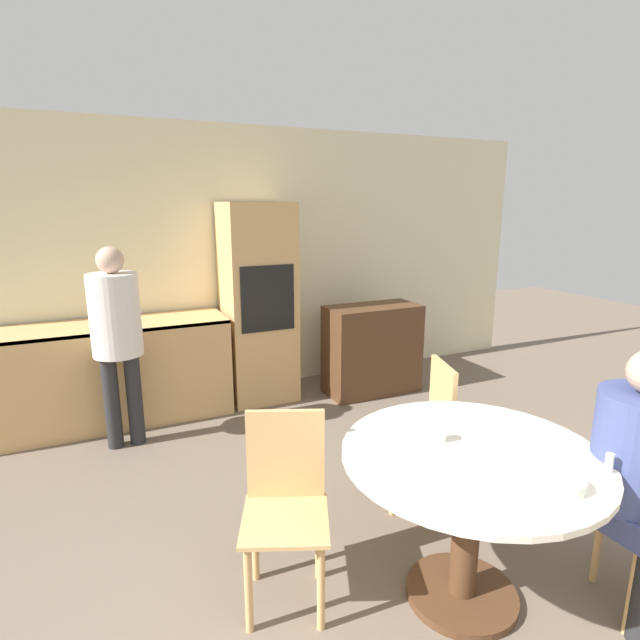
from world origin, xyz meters
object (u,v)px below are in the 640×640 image
Objects in this scene: oven_unit at (258,303)px; sideboard at (372,349)px; chair_far_left at (286,496)px; cup at (440,434)px; person_standing at (116,328)px; dining_table at (469,494)px; chair_far_right at (426,424)px; bowl_near at (561,483)px.

oven_unit is 2.02× the size of sideboard.
cup is (0.68, -0.27, 0.30)m from chair_far_left.
oven_unit is 1.20× the size of person_standing.
dining_table is at bearing -6.03° from chair_far_left.
cup is at bearing -15.33° from chair_far_right.
dining_table is at bearing -64.64° from cup.
bowl_near is at bearing -87.08° from oven_unit.
bowl_near is (-0.90, -2.94, 0.36)m from sideboard.
sideboard is 5.13× the size of bowl_near.
dining_table is 6.52× the size of bowl_near.
person_standing is at bearing -115.28° from chair_far_right.
cup reaches higher than bowl_near.
oven_unit reaches higher than cup.
person_standing is (-0.60, 1.96, 0.45)m from chair_far_left.
sideboard is 2.67m from cup.
chair_far_right is at bearing -79.15° from oven_unit.
chair_far_right is 1.22m from bowl_near.
chair_far_right is (1.10, 0.37, 0.00)m from chair_far_left.
sideboard reaches higher than dining_table.
person_standing is (-1.35, 2.37, 0.40)m from dining_table.
sideboard is 2.42m from person_standing.
chair_far_left is 12.02× the size of cup.
bowl_near is (-0.24, -1.16, 0.29)m from chair_far_right.
oven_unit is 1.23m from sideboard.
dining_table is 0.30m from cup.
oven_unit is at bearing 97.56° from chair_far_left.
chair_far_right is 5.01× the size of bowl_near.
sideboard is at bearing 68.45° from dining_table.
sideboard is 12.29× the size of cup.
person_standing reaches higher than dining_table.
chair_far_left is (-0.69, -2.49, -0.43)m from oven_unit.
oven_unit reaches higher than bowl_near.
person_standing reaches higher than bowl_near.
dining_table is 0.86m from chair_far_left.
sideboard is at bearing 65.88° from cup.
chair_far_left is 0.58× the size of person_standing.
sideboard reaches higher than bowl_near.
chair_far_left is at bearing -53.61° from chair_far_right.
sideboard is 2.77m from chair_far_left.
dining_table is 1.30× the size of chair_far_right.
chair_far_left is at bearing -129.42° from sideboard.
cup is at bearing -60.13° from person_standing.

